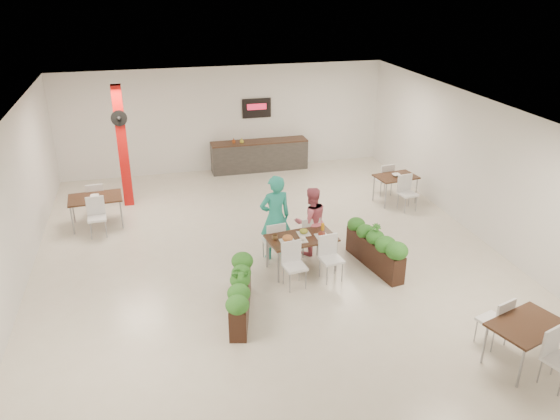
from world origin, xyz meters
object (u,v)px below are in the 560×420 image
object	(u,v)px
planter_left	(240,290)
planter_right	(375,246)
side_table_a	(96,202)
side_table_c	(527,331)
diner_man	(275,218)
side_table_b	(396,180)
main_table	(301,242)
service_counter	(259,155)
diner_woman	(311,221)
red_column	(123,145)

from	to	relation	value
planter_left	planter_right	bearing A→B (deg)	18.81
side_table_a	side_table_c	size ratio (longest dim) A/B	0.98
diner_man	side_table_a	xyz separation A→B (m)	(-3.85, 2.66, -0.32)
planter_left	side_table_b	size ratio (longest dim) A/B	1.10
main_table	planter_left	distance (m)	2.00
side_table_c	service_counter	bearing A→B (deg)	83.99
side_table_b	side_table_c	xyz separation A→B (m)	(-0.91, -6.66, 0.00)
diner_woman	side_table_b	distance (m)	3.82
planter_left	service_counter	bearing A→B (deg)	75.35
red_column	side_table_a	world-z (taller)	red_column
service_counter	main_table	distance (m)	6.40
red_column	side_table_b	distance (m)	7.25
main_table	planter_right	world-z (taller)	planter_right
side_table_a	planter_left	bearing A→B (deg)	-63.25
main_table	diner_man	distance (m)	0.83
planter_right	side_table_c	xyz separation A→B (m)	(1.04, -3.50, 0.13)
red_column	service_counter	xyz separation A→B (m)	(4.00, 1.86, -1.15)
side_table_b	side_table_a	bearing A→B (deg)	169.21
red_column	planter_right	world-z (taller)	red_column
service_counter	side_table_a	world-z (taller)	service_counter
red_column	planter_left	xyz separation A→B (m)	(1.99, -5.81, -1.14)
diner_woman	red_column	bearing A→B (deg)	-51.63
red_column	planter_right	xyz separation A→B (m)	(5.04, -4.77, -1.15)
diner_woman	side_table_c	bearing A→B (deg)	109.12
service_counter	planter_left	size ratio (longest dim) A/B	1.64
diner_man	side_table_c	xyz separation A→B (m)	(2.97, -4.41, -0.33)
diner_man	diner_woman	xyz separation A→B (m)	(0.80, 0.00, -0.17)
red_column	diner_man	xyz separation A→B (m)	(3.12, -3.86, -0.69)
side_table_a	main_table	bearing A→B (deg)	-41.86
diner_man	planter_left	bearing A→B (deg)	53.00
diner_woman	side_table_c	size ratio (longest dim) A/B	0.93
service_counter	planter_right	size ratio (longest dim) A/B	1.61
side_table_b	planter_right	bearing A→B (deg)	-129.45
main_table	diner_man	world-z (taller)	diner_man
diner_woman	main_table	bearing A→B (deg)	51.00
side_table_a	side_table_b	xyz separation A→B (m)	(7.73, -0.40, -0.01)
side_table_a	side_table_b	distance (m)	7.74
planter_left	side_table_c	bearing A→B (deg)	-31.00
side_table_a	planter_right	bearing A→B (deg)	-35.57
diner_woman	side_table_c	xyz separation A→B (m)	(2.17, -4.41, -0.15)
diner_woman	planter_right	world-z (taller)	diner_woman
planter_left	planter_right	distance (m)	3.22
service_counter	planter_left	bearing A→B (deg)	-104.65
diner_woman	planter_left	bearing A→B (deg)	38.35
diner_man	diner_woman	world-z (taller)	diner_man
planter_left	red_column	bearing A→B (deg)	108.92
service_counter	side_table_b	xyz separation A→B (m)	(3.00, -3.47, 0.13)
main_table	diner_woman	size ratio (longest dim) A/B	1.13
diner_man	side_table_b	world-z (taller)	diner_man
main_table	planter_left	world-z (taller)	planter_left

